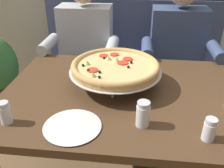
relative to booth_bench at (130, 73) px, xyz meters
The scene contains 9 objects.
booth_bench is the anchor object (origin of this frame).
dining_table 0.95m from the booth_bench, 90.00° to the right, with size 1.24×0.89×0.75m.
diner_left 0.54m from the booth_bench, 142.94° to the right, with size 0.54×0.64×1.27m.
diner_right 0.54m from the booth_bench, 37.06° to the right, with size 0.54×0.64×1.27m.
pizza 0.96m from the booth_bench, 93.54° to the right, with size 0.48×0.48×0.14m.
shaker_parmesan 1.34m from the booth_bench, 74.36° to the right, with size 0.05×0.05×0.10m.
shaker_pepper_flakes 1.25m from the booth_bench, 85.36° to the right, with size 0.06×0.06×0.11m.
shaker_oregano 1.37m from the booth_bench, 111.02° to the right, with size 0.05×0.05×0.10m.
plate_near_left 1.29m from the booth_bench, 98.83° to the right, with size 0.24×0.24×0.02m.
Camera 1 is at (0.06, -1.08, 1.40)m, focal length 39.41 mm.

